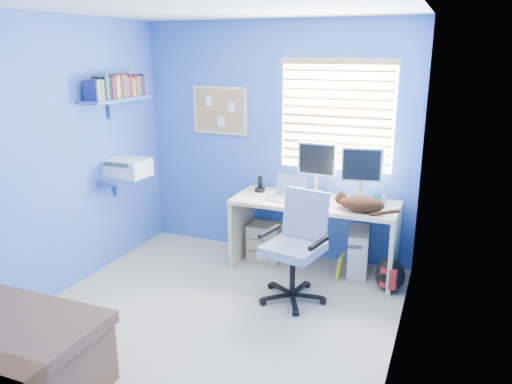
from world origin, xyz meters
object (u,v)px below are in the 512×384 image
at_px(desk, 314,235).
at_px(cat, 362,204).
at_px(tower_pc, 358,251).
at_px(office_chair, 295,260).
at_px(laptop, 285,189).

height_order(desk, cat, cat).
bearing_deg(tower_pc, cat, -87.13).
distance_m(desk, office_chair, 0.66).
relative_size(laptop, cat, 0.79).
bearing_deg(laptop, office_chair, -53.31).
bearing_deg(tower_pc, desk, -174.03).
height_order(tower_pc, office_chair, office_chair).
height_order(cat, office_chair, office_chair).
bearing_deg(office_chair, desk, 91.13).
relative_size(cat, tower_pc, 0.92).
xyz_separation_m(desk, laptop, (-0.29, -0.07, 0.48)).
xyz_separation_m(cat, office_chair, (-0.48, -0.49, -0.45)).
bearing_deg(cat, tower_pc, 117.44).
xyz_separation_m(cat, tower_pc, (-0.05, 0.28, -0.59)).
relative_size(desk, cat, 3.95).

